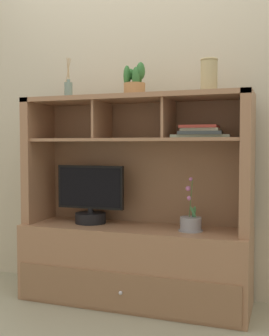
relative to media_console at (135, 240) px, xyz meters
The scene contains 9 objects.
floor_plane 0.41m from the media_console, 90.00° to the right, with size 6.00×6.00×0.02m, color #A1A087.
back_wall 1.03m from the media_console, 90.00° to the left, with size 6.00×0.02×2.80m, color beige.
media_console is the anchor object (origin of this frame).
tv_monitor 0.41m from the media_console, behind, with size 0.47×0.21×0.39m.
potted_orchid 0.40m from the media_console, ahead, with size 0.15×0.15×0.33m.
magazine_stack_left 0.82m from the media_console, ahead, with size 0.36×0.23×0.07m.
diffuser_bottle 1.10m from the media_console, behind, with size 0.05×0.05×0.28m.
potted_succulent 1.01m from the media_console, 81.82° to the right, with size 0.16×0.16×0.21m.
ceramic_vase 1.14m from the media_console, ahead, with size 0.10×0.10×0.20m.
Camera 1 is at (0.91, -2.57, 1.01)m, focal length 45.59 mm.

